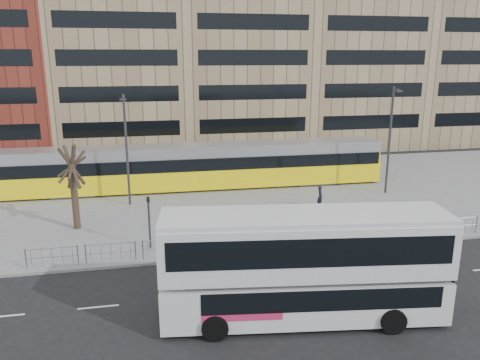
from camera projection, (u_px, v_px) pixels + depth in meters
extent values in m
plane|color=black|center=(286.00, 254.00, 26.75)|extent=(120.00, 120.00, 0.00)
cube|color=slate|center=(244.00, 194.00, 38.11)|extent=(64.00, 24.00, 0.15)
cube|color=gray|center=(286.00, 252.00, 26.78)|extent=(64.00, 0.25, 0.17)
cube|color=#9D8765|center=(121.00, 56.00, 54.28)|extent=(14.00, 16.00, 22.00)
cube|color=#9D8765|center=(240.00, 47.00, 56.66)|extent=(14.00, 16.00, 24.00)
cube|color=#9D8765|center=(347.00, 60.00, 59.67)|extent=(14.00, 16.00, 21.00)
cube|color=#9D8765|center=(446.00, 52.00, 62.05)|extent=(14.00, 16.00, 23.00)
cylinder|color=gray|center=(317.00, 229.00, 27.29)|extent=(32.00, 0.05, 0.05)
cylinder|color=gray|center=(316.00, 237.00, 27.42)|extent=(32.00, 0.04, 0.04)
cylinder|color=gray|center=(26.00, 259.00, 24.42)|extent=(0.07, 0.07, 1.10)
cube|color=white|center=(328.00, 285.00, 23.15)|extent=(62.00, 0.12, 0.01)
cube|color=silver|center=(303.00, 294.00, 19.92)|extent=(12.14, 4.24, 1.84)
cube|color=silver|center=(305.00, 245.00, 19.34)|extent=(12.14, 4.24, 2.27)
cube|color=silver|center=(306.00, 218.00, 19.03)|extent=(12.12, 4.13, 0.32)
cube|color=black|center=(316.00, 285.00, 19.85)|extent=(10.00, 4.01, 0.92)
cube|color=black|center=(305.00, 240.00, 19.28)|extent=(11.50, 4.20, 1.19)
cube|color=#C42759|center=(240.00, 298.00, 19.76)|extent=(3.57, 3.17, 0.54)
cylinder|color=black|center=(393.00, 321.00, 18.97)|extent=(1.11, 0.46, 1.08)
cylinder|color=black|center=(370.00, 289.00, 21.63)|extent=(1.11, 0.46, 1.08)
cylinder|color=black|center=(215.00, 328.00, 18.50)|extent=(1.11, 0.46, 1.08)
cylinder|color=black|center=(214.00, 294.00, 21.15)|extent=(1.11, 0.46, 1.08)
cube|color=yellow|center=(199.00, 176.00, 39.38)|extent=(31.37, 3.30, 1.79)
cube|color=black|center=(199.00, 161.00, 39.06)|extent=(30.92, 3.33, 1.01)
cube|color=#B4B4B9|center=(199.00, 150.00, 38.82)|extent=(31.37, 3.06, 0.90)
cube|color=yellow|center=(366.00, 160.00, 41.86)|extent=(1.37, 2.54, 2.91)
cube|color=yellow|center=(8.00, 175.00, 36.52)|extent=(1.37, 2.54, 2.91)
cylinder|color=#2D2D30|center=(199.00, 166.00, 39.16)|extent=(2.70, 2.70, 3.36)
cube|color=#2D2D30|center=(313.00, 179.00, 41.37)|extent=(3.39, 2.85, 0.56)
cube|color=#2D2D30|center=(75.00, 191.00, 37.79)|extent=(3.39, 2.85, 0.56)
cylinder|color=#2D2D30|center=(367.00, 223.00, 28.37)|extent=(0.09, 0.09, 2.04)
cylinder|color=#2D2D30|center=(393.00, 223.00, 28.37)|extent=(0.09, 0.09, 2.04)
cube|color=white|center=(381.00, 215.00, 28.24)|extent=(1.75, 0.41, 1.06)
cylinder|color=#2D2D30|center=(360.00, 236.00, 27.92)|extent=(0.06, 0.06, 0.78)
cube|color=#0C9AB8|center=(360.00, 228.00, 27.79)|extent=(0.78, 0.21, 1.18)
cube|color=white|center=(360.00, 229.00, 27.76)|extent=(0.48, 0.10, 0.49)
imported|color=black|center=(320.00, 197.00, 34.16)|extent=(0.47, 0.65, 1.68)
cylinder|color=#2D2D30|center=(149.00, 223.00, 26.87)|extent=(0.12, 0.12, 3.00)
imported|color=#2D2D30|center=(148.00, 205.00, 26.59)|extent=(0.23, 0.25, 1.00)
cylinder|color=#2D2D30|center=(127.00, 151.00, 34.16)|extent=(0.18, 0.18, 8.20)
cylinder|color=#2D2D30|center=(123.00, 97.00, 32.78)|extent=(0.14, 0.90, 0.14)
cube|color=#2D2D30|center=(123.00, 99.00, 32.38)|extent=(0.45, 0.20, 0.12)
cylinder|color=#2D2D30|center=(389.00, 141.00, 37.15)|extent=(0.18, 0.18, 8.53)
cylinder|color=#2D2D30|center=(396.00, 90.00, 35.73)|extent=(0.14, 0.90, 0.14)
cube|color=#2D2D30|center=(399.00, 91.00, 35.33)|extent=(0.45, 0.20, 0.12)
cylinder|color=black|center=(75.00, 196.00, 29.79)|extent=(0.44, 0.44, 4.30)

